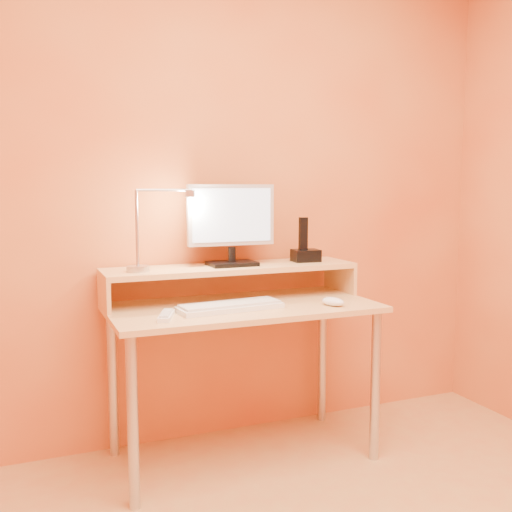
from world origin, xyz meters
name	(u,v)px	position (x,y,z in m)	size (l,w,h in m)	color
wall_back	(219,187)	(0.00, 1.50, 1.25)	(3.00, 0.04, 2.50)	#D58948
desk_leg_fl	(133,423)	(-0.55, 0.93, 0.35)	(0.04, 0.04, 0.69)	#B9B9C0
desk_leg_fr	(375,386)	(0.55, 0.93, 0.35)	(0.04, 0.04, 0.69)	#B9B9C0
desk_leg_bl	(113,383)	(-0.55, 1.43, 0.35)	(0.04, 0.04, 0.69)	#B9B9C0
desk_leg_br	(322,357)	(0.55, 1.43, 0.35)	(0.04, 0.04, 0.69)	#B9B9C0
desk_lower	(243,307)	(0.00, 1.18, 0.71)	(1.20, 0.60, 0.03)	#E9B674
shelf_riser_left	(104,293)	(-0.59, 1.33, 0.79)	(0.02, 0.30, 0.14)	#E9B674
shelf_riser_right	(340,278)	(0.59, 1.33, 0.79)	(0.02, 0.30, 0.14)	#E9B674
desk_shelf	(231,268)	(0.00, 1.33, 0.87)	(1.20, 0.30, 0.03)	#E9B674
monitor_foot	(232,264)	(0.00, 1.33, 0.89)	(0.22, 0.16, 0.02)	black
monitor_neck	(232,254)	(0.00, 1.33, 0.93)	(0.04, 0.04, 0.07)	black
monitor_panel	(231,215)	(0.00, 1.34, 1.12)	(0.42, 0.04, 0.29)	#B3B3B6
monitor_back	(229,215)	(0.00, 1.36, 1.12)	(0.38, 0.01, 0.24)	black
monitor_screen	(232,215)	(0.00, 1.32, 1.12)	(0.38, 0.00, 0.25)	#B8D5F6
lamp_base	(138,269)	(-0.45, 1.30, 0.89)	(0.10, 0.10, 0.03)	#B9B9C0
lamp_post	(137,228)	(-0.45, 1.30, 1.07)	(0.01, 0.01, 0.33)	#B9B9C0
lamp_arm	(163,190)	(-0.33, 1.30, 1.24)	(0.01, 0.01, 0.24)	#B9B9C0
lamp_head	(190,193)	(-0.21, 1.30, 1.22)	(0.04, 0.04, 0.03)	#B9B9C0
lamp_bulb	(190,197)	(-0.21, 1.30, 1.20)	(0.03, 0.03, 0.00)	#FFEAC6
phone_dock	(306,256)	(0.39, 1.33, 0.91)	(0.13, 0.10, 0.06)	black
phone_handset	(303,234)	(0.38, 1.33, 1.02)	(0.04, 0.03, 0.16)	black
phone_led	(319,256)	(0.44, 1.28, 0.91)	(0.01, 0.00, 0.04)	#2D90FF
keyboard	(230,307)	(-0.09, 1.10, 0.73)	(0.46, 0.15, 0.02)	white
mouse	(333,302)	(0.37, 1.00, 0.74)	(0.06, 0.11, 0.04)	white
remote_control	(166,316)	(-0.38, 1.05, 0.73)	(0.05, 0.18, 0.02)	white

